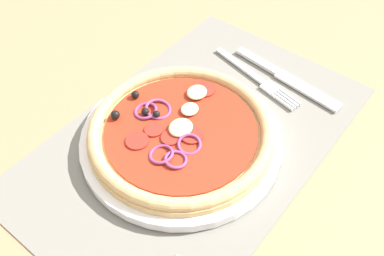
{
  "coord_description": "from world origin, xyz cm",
  "views": [
    {
      "loc": [
        31.84,
        24.84,
        48.23
      ],
      "look_at": [
        0.62,
        0.0,
        2.85
      ],
      "focal_mm": 40.81,
      "sensor_mm": 36.0,
      "label": 1
    }
  ],
  "objects_px": {
    "plate": "(181,139)",
    "knife": "(287,78)",
    "pizza": "(181,131)",
    "fork": "(259,80)"
  },
  "relations": [
    {
      "from": "plate",
      "to": "knife",
      "type": "distance_m",
      "value": 0.21
    },
    {
      "from": "knife",
      "to": "plate",
      "type": "bearing_deg",
      "value": -97.25
    },
    {
      "from": "plate",
      "to": "knife",
      "type": "relative_size",
      "value": 1.41
    },
    {
      "from": "plate",
      "to": "pizza",
      "type": "height_order",
      "value": "pizza"
    },
    {
      "from": "pizza",
      "to": "fork",
      "type": "xyz_separation_m",
      "value": [
        -0.18,
        0.02,
        -0.02
      ]
    },
    {
      "from": "knife",
      "to": "fork",
      "type": "bearing_deg",
      "value": -130.59
    },
    {
      "from": "plate",
      "to": "pizza",
      "type": "bearing_deg",
      "value": -100.34
    },
    {
      "from": "fork",
      "to": "knife",
      "type": "xyz_separation_m",
      "value": [
        -0.03,
        0.03,
        0.0
      ]
    },
    {
      "from": "plate",
      "to": "fork",
      "type": "xyz_separation_m",
      "value": [
        -0.18,
        0.02,
        -0.01
      ]
    },
    {
      "from": "plate",
      "to": "pizza",
      "type": "distance_m",
      "value": 0.02
    }
  ]
}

